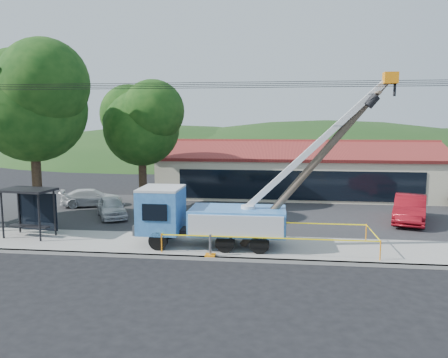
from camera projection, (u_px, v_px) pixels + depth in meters
name	position (u px, v px, depth m)	size (l,w,h in m)	color
ground	(216.00, 277.00, 17.30)	(120.00, 120.00, 0.00)	black
curb	(222.00, 259.00, 19.36)	(60.00, 0.25, 0.15)	gray
sidewalk	(227.00, 247.00, 21.23)	(60.00, 4.00, 0.15)	gray
parking_lot	(241.00, 213.00, 29.10)	(60.00, 12.00, 0.10)	#28282B
strip_mall	(297.00, 173.00, 36.25)	(22.50, 8.53, 4.67)	beige
tree_west_near	(32.00, 98.00, 25.62)	(7.56, 6.72, 10.80)	#332316
tree_lot	(141.00, 120.00, 30.12)	(6.30, 5.60, 8.94)	#332316
hill_west	(173.00, 159.00, 73.22)	(78.40, 56.00, 28.00)	#1A3A15
hill_center	(324.00, 160.00, 70.25)	(89.60, 64.00, 32.00)	#1A3A15
utility_truck	(209.00, 215.00, 21.03)	(11.84, 3.80, 8.12)	black
leaning_pole	(320.00, 157.00, 20.17)	(6.75, 1.99, 8.09)	#4D4432
bus_shelter	(30.00, 201.00, 22.75)	(2.82, 1.97, 2.53)	black
caution_tape	(268.00, 233.00, 20.92)	(9.76, 3.12, 0.90)	orange
car_silver	(112.00, 219.00, 27.68)	(1.56, 3.88, 1.32)	silver
car_red	(409.00, 224.00, 26.33)	(1.75, 5.01, 1.65)	maroon
car_white	(92.00, 207.00, 31.39)	(1.73, 4.25, 1.23)	silver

